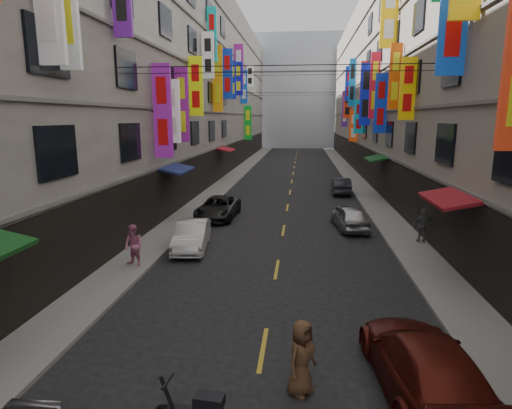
% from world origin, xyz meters
% --- Properties ---
extents(sidewalk_left, '(2.00, 90.00, 0.12)m').
position_xyz_m(sidewalk_left, '(-6.00, 42.00, 0.06)').
color(sidewalk_left, slate).
rests_on(sidewalk_left, ground).
extents(sidewalk_right, '(2.00, 90.00, 0.12)m').
position_xyz_m(sidewalk_right, '(6.00, 42.00, 0.06)').
color(sidewalk_right, slate).
rests_on(sidewalk_right, ground).
extents(building_row_left, '(10.14, 90.00, 19.00)m').
position_xyz_m(building_row_left, '(-11.99, 42.00, 9.49)').
color(building_row_left, gray).
rests_on(building_row_left, ground).
extents(building_row_right, '(10.14, 90.00, 19.00)m').
position_xyz_m(building_row_right, '(11.99, 42.00, 9.49)').
color(building_row_right, gray).
rests_on(building_row_right, ground).
extents(haze_block, '(18.00, 8.00, 22.00)m').
position_xyz_m(haze_block, '(0.00, 92.00, 11.00)').
color(haze_block, '#ADB3C1').
rests_on(haze_block, ground).
extents(shop_signage, '(14.00, 55.00, 11.60)m').
position_xyz_m(shop_signage, '(-0.01, 34.81, 9.06)').
color(shop_signage, '#0E50AA').
rests_on(shop_signage, ground).
extents(street_awnings, '(13.99, 35.20, 0.41)m').
position_xyz_m(street_awnings, '(-1.26, 26.00, 3.00)').
color(street_awnings, '#144C19').
rests_on(street_awnings, ground).
extents(overhead_cables, '(14.00, 38.04, 1.24)m').
position_xyz_m(overhead_cables, '(0.00, 30.00, 8.80)').
color(overhead_cables, black).
rests_on(overhead_cables, ground).
extents(lane_markings, '(0.12, 80.20, 0.01)m').
position_xyz_m(lane_markings, '(0.00, 39.00, 0.00)').
color(lane_markings, gold).
rests_on(lane_markings, ground).
extents(scooter_far_right, '(0.68, 1.78, 1.14)m').
position_xyz_m(scooter_far_right, '(3.19, 26.05, 0.44)').
color(scooter_far_right, black).
rests_on(scooter_far_right, ground).
extents(car_left_mid, '(1.82, 4.05, 1.29)m').
position_xyz_m(car_left_mid, '(-4.00, 20.23, 0.65)').
color(car_left_mid, silver).
rests_on(car_left_mid, ground).
extents(car_left_far, '(2.27, 4.65, 1.27)m').
position_xyz_m(car_left_far, '(-4.00, 26.44, 0.64)').
color(car_left_far, black).
rests_on(car_left_far, ground).
extents(car_right_near, '(2.37, 4.94, 1.39)m').
position_xyz_m(car_right_near, '(3.59, 10.55, 0.69)').
color(car_right_near, '#50140D').
rests_on(car_right_near, ground).
extents(car_right_mid, '(2.02, 3.98, 1.30)m').
position_xyz_m(car_right_mid, '(3.55, 24.65, 0.65)').
color(car_right_mid, '#B5B5BA').
rests_on(car_right_mid, ground).
extents(car_right_far, '(1.38, 3.90, 1.28)m').
position_xyz_m(car_right_far, '(4.00, 35.66, 0.64)').
color(car_right_far, '#292A31').
rests_on(car_right_far, ground).
extents(pedestrian_lfar, '(0.96, 0.83, 1.67)m').
position_xyz_m(pedestrian_lfar, '(-5.62, 17.47, 0.95)').
color(pedestrian_lfar, '#CC6C92').
rests_on(pedestrian_lfar, sidewalk_left).
extents(pedestrian_rfar, '(0.99, 0.62, 1.61)m').
position_xyz_m(pedestrian_rfar, '(6.60, 22.10, 0.93)').
color(pedestrian_rfar, '#565658').
rests_on(pedestrian_rfar, sidewalk_right).
extents(pedestrian_crossing, '(0.93, 0.99, 1.68)m').
position_xyz_m(pedestrian_crossing, '(0.98, 10.30, 0.84)').
color(pedestrian_crossing, '#4C311E').
rests_on(pedestrian_crossing, ground).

